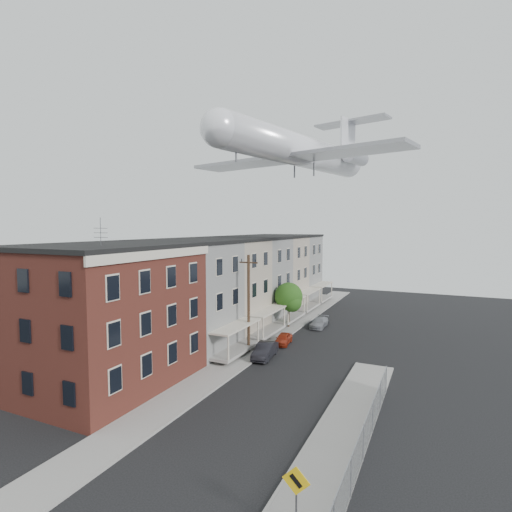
{
  "coord_description": "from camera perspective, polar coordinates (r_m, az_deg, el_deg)",
  "views": [
    {
      "loc": [
        10.15,
        -14.33,
        11.56
      ],
      "look_at": [
        0.53,
        6.39,
        9.87
      ],
      "focal_mm": 28.0,
      "sensor_mm": 36.0,
      "label": 1
    }
  ],
  "objects": [
    {
      "name": "street_tree",
      "position": [
        45.71,
        4.8,
        -5.99
      ],
      "size": [
        3.22,
        3.2,
        5.2
      ],
      "color": "black",
      "rests_on": "ground"
    },
    {
      "name": "corner_building",
      "position": [
        31.41,
        -20.91,
        -7.8
      ],
      "size": [
        10.31,
        12.3,
        12.15
      ],
      "color": "#3D1913",
      "rests_on": "ground"
    },
    {
      "name": "row_house_b",
      "position": [
        44.29,
        -5.36,
        -4.12
      ],
      "size": [
        11.98,
        7.0,
        10.3
      ],
      "color": "#776A5E",
      "rests_on": "ground"
    },
    {
      "name": "row_house_d",
      "position": [
        56.72,
        1.78,
        -2.27
      ],
      "size": [
        11.98,
        7.0,
        10.3
      ],
      "color": "#776A5E",
      "rests_on": "ground"
    },
    {
      "name": "utility_pole",
      "position": [
        36.62,
        -1.06,
        -6.6
      ],
      "size": [
        1.8,
        0.26,
        9.0
      ],
      "color": "black",
      "rests_on": "ground"
    },
    {
      "name": "row_house_a",
      "position": [
        38.48,
        -10.64,
        -5.45
      ],
      "size": [
        11.98,
        7.0,
        10.3
      ],
      "color": "slate",
      "rests_on": "ground"
    },
    {
      "name": "airplane",
      "position": [
        44.26,
        6.63,
        14.66
      ],
      "size": [
        24.7,
        28.24,
        8.13
      ],
      "color": "white",
      "rests_on": "ground"
    },
    {
      "name": "curb_left",
      "position": [
        42.46,
        4.49,
        -11.47
      ],
      "size": [
        0.15,
        62.0,
        0.14
      ],
      "primitive_type": "cube",
      "color": "gray",
      "rests_on": "ground"
    },
    {
      "name": "warning_sign",
      "position": [
        17.07,
        5.75,
        -30.32
      ],
      "size": [
        1.1,
        0.11,
        2.8
      ],
      "color": "#515156",
      "rests_on": "ground"
    },
    {
      "name": "sidewalk_right",
      "position": [
        23.82,
        11.58,
        -24.72
      ],
      "size": [
        3.0,
        26.0,
        0.12
      ],
      "primitive_type": "cube",
      "color": "gray",
      "rests_on": "ground"
    },
    {
      "name": "car_mid",
      "position": [
        36.06,
        1.29,
        -13.35
      ],
      "size": [
        1.83,
        4.15,
        1.32
      ],
      "primitive_type": "imported",
      "rotation": [
        0.0,
        0.0,
        0.11
      ],
      "color": "black",
      "rests_on": "ground"
    },
    {
      "name": "ground",
      "position": [
        21.03,
        -9.95,
        -29.18
      ],
      "size": [
        120.0,
        120.0,
        0.0
      ],
      "primitive_type": "plane",
      "color": "black",
      "rests_on": "ground"
    },
    {
      "name": "sidewalk_left",
      "position": [
        42.97,
        2.64,
        -11.28
      ],
      "size": [
        3.0,
        62.0,
        0.12
      ],
      "primitive_type": "cube",
      "color": "gray",
      "rests_on": "ground"
    },
    {
      "name": "car_near",
      "position": [
        40.08,
        3.92,
        -11.72
      ],
      "size": [
        1.63,
        3.32,
        1.09
      ],
      "primitive_type": "imported",
      "rotation": [
        0.0,
        0.0,
        0.11
      ],
      "color": "maroon",
      "rests_on": "ground"
    },
    {
      "name": "chainlink_fence",
      "position": [
        22.26,
        15.09,
        -24.25
      ],
      "size": [
        0.06,
        18.06,
        1.9
      ],
      "color": "gray",
      "rests_on": "ground"
    },
    {
      "name": "curb_right",
      "position": [
        24.14,
        7.91,
        -24.23
      ],
      "size": [
        0.15,
        26.0,
        0.14
      ],
      "primitive_type": "cube",
      "color": "gray",
      "rests_on": "ground"
    },
    {
      "name": "row_house_e",
      "position": [
        63.18,
        4.28,
        -1.61
      ],
      "size": [
        11.98,
        7.0,
        10.3
      ],
      "color": "slate",
      "rests_on": "ground"
    },
    {
      "name": "row_house_c",
      "position": [
        50.4,
        -1.35,
        -3.09
      ],
      "size": [
        11.98,
        7.0,
        10.3
      ],
      "color": "slate",
      "rests_on": "ground"
    },
    {
      "name": "car_far",
      "position": [
        46.96,
        9.02,
        -9.36
      ],
      "size": [
        1.61,
        3.84,
        1.11
      ],
      "primitive_type": "imported",
      "rotation": [
        0.0,
        0.0,
        0.01
      ],
      "color": "gray",
      "rests_on": "ground"
    }
  ]
}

